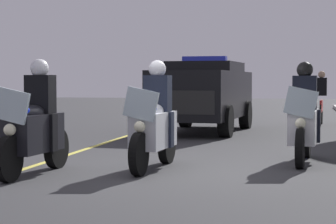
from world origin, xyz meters
TOP-DOWN VIEW (x-y plane):
  - ground_plane at (0.00, 0.00)m, footprint 80.00×80.00m
  - lane_stripe_center at (0.00, -2.21)m, footprint 48.00×0.12m
  - police_motorcycle_lead_left at (0.81, -1.81)m, footprint 2.14×0.62m
  - police_motorcycle_lead_right at (-0.12, -0.20)m, footprint 2.14×0.62m
  - police_motorcycle_trailing at (-1.39, 2.11)m, footprint 2.14×0.62m
  - police_suv at (-7.57, -0.51)m, footprint 5.03×2.36m
  - cyclist_background at (-10.88, 2.71)m, footprint 1.76×0.34m

SIDE VIEW (x-z plane):
  - ground_plane at x=0.00m, z-range 0.00..0.00m
  - lane_stripe_center at x=0.00m, z-range 0.00..0.01m
  - police_motorcycle_lead_left at x=0.81m, z-range -0.16..1.56m
  - police_motorcycle_lead_right at x=-0.12m, z-range -0.16..1.56m
  - police_motorcycle_trailing at x=-1.39m, z-range -0.16..1.56m
  - cyclist_background at x=-10.88m, z-range 0.00..1.69m
  - police_suv at x=-7.57m, z-range 0.04..2.09m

